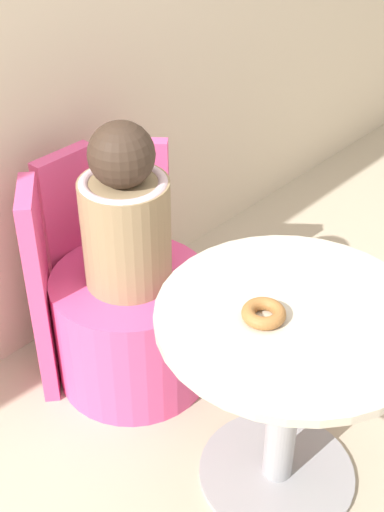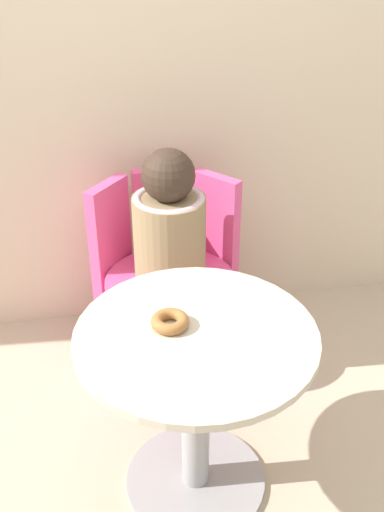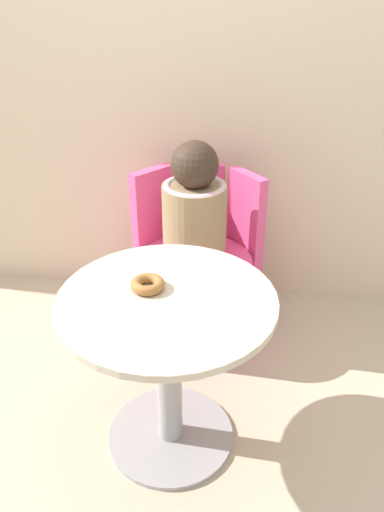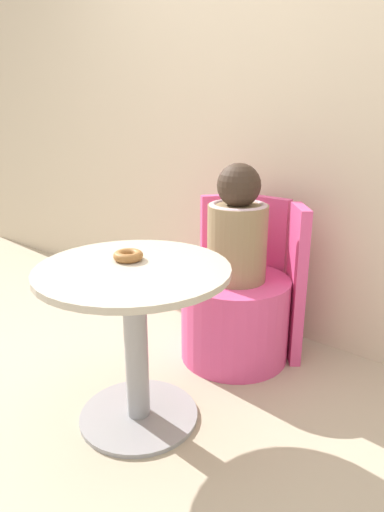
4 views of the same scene
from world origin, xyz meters
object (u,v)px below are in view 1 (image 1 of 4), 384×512
(tub_chair, at_px, (132,327))
(child_figure, at_px, (125,214))
(donut, at_px, (264,313))
(round_table, at_px, (287,369))

(tub_chair, height_order, child_figure, child_figure)
(tub_chair, height_order, donut, donut)
(child_figure, bearing_deg, donut, -98.37)
(tub_chair, xyz_separation_m, child_figure, (0.00, 0.00, 0.45))
(round_table, xyz_separation_m, donut, (-0.07, 0.04, 0.22))
(round_table, bearing_deg, tub_chair, 88.31)
(tub_chair, relative_size, child_figure, 0.96)
(round_table, height_order, donut, donut)
(child_figure, bearing_deg, round_table, -91.69)
(round_table, height_order, child_figure, child_figure)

